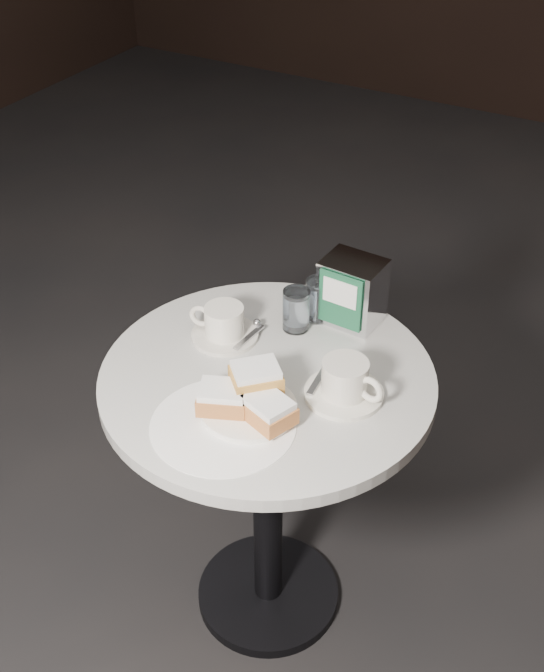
{
  "coord_description": "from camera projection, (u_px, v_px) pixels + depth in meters",
  "views": [
    {
      "loc": [
        0.67,
        -1.18,
        1.85
      ],
      "look_at": [
        0.0,
        0.02,
        0.83
      ],
      "focal_mm": 45.0,
      "sensor_mm": 36.0,
      "label": 1
    }
  ],
  "objects": [
    {
      "name": "ground",
      "position": [
        268.0,
        596.0,
        2.19
      ],
      "size": [
        7.0,
        7.0,
        0.0
      ],
      "primitive_type": "plane",
      "color": "black",
      "rests_on": "ground"
    },
    {
      "name": "cafe_table",
      "position": [
        268.0,
        443.0,
        1.86
      ],
      "size": [
        0.7,
        0.7,
        0.74
      ],
      "color": "black",
      "rests_on": "ground"
    },
    {
      "name": "water_glass_left",
      "position": [
        296.0,
        310.0,
        1.85
      ],
      "size": [
        0.08,
        0.08,
        0.1
      ],
      "rotation": [
        0.0,
        0.0,
        0.41
      ],
      "color": "white",
      "rests_on": "cafe_table"
    },
    {
      "name": "water_glass_right",
      "position": [
        319.0,
        300.0,
        1.88
      ],
      "size": [
        0.07,
        0.07,
        0.1
      ],
      "rotation": [
        0.0,
        0.0,
        0.13
      ],
      "color": "white",
      "rests_on": "cafe_table"
    },
    {
      "name": "coffee_cup_left",
      "position": [
        224.0,
        324.0,
        1.83
      ],
      "size": [
        0.17,
        0.17,
        0.08
      ],
      "rotation": [
        0.0,
        0.0,
        0.18
      ],
      "color": "beige",
      "rests_on": "cafe_table"
    },
    {
      "name": "coffee_cup_right",
      "position": [
        345.0,
        382.0,
        1.66
      ],
      "size": [
        0.18,
        0.18,
        0.08
      ],
      "rotation": [
        0.0,
        0.0,
        -0.16
      ],
      "color": "silver",
      "rests_on": "cafe_table"
    },
    {
      "name": "beignet_plate",
      "position": [
        249.0,
        399.0,
        1.63
      ],
      "size": [
        0.21,
        0.2,
        0.09
      ],
      "rotation": [
        0.0,
        0.0,
        0.08
      ],
      "color": "white",
      "rests_on": "cafe_table"
    },
    {
      "name": "sugar_spill",
      "position": [
        223.0,
        425.0,
        1.62
      ],
      "size": [
        0.37,
        0.37,
        0.0
      ],
      "primitive_type": "cylinder",
      "rotation": [
        0.0,
        0.0,
        0.38
      ],
      "color": "white",
      "rests_on": "cafe_table"
    },
    {
      "name": "napkin_dispenser",
      "position": [
        352.0,
        291.0,
        1.85
      ],
      "size": [
        0.14,
        0.12,
        0.15
      ],
      "rotation": [
        0.0,
        0.0,
        -0.06
      ],
      "color": "silver",
      "rests_on": "cafe_table"
    }
  ]
}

